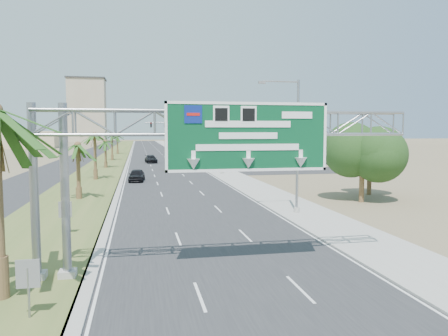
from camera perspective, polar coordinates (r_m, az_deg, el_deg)
name	(u,v)px	position (r m, az deg, el deg)	size (l,w,h in m)	color
road	(154,154)	(119.12, -9.14, 1.84)	(12.00, 300.00, 0.02)	#28282B
sidewalk_right	(185,153)	(119.72, -5.07, 1.92)	(4.00, 300.00, 0.10)	#9E9B93
median_grass	(116,154)	(119.19, -13.95, 1.78)	(7.00, 300.00, 0.12)	#4D602A
opposing_road	(88,154)	(119.73, -17.30, 1.70)	(8.00, 300.00, 0.02)	#28282B
sign_gantry	(211,135)	(19.07, -1.71, 4.27)	(16.75, 1.24, 7.50)	gray
palm_row_b	(78,146)	(41.25, -18.57, 2.75)	(3.99, 3.99, 5.95)	brown
palm_row_c	(95,135)	(57.13, -16.54, 4.10)	(3.99, 3.99, 6.75)	brown
palm_row_d	(105,142)	(75.09, -15.24, 3.33)	(3.99, 3.99, 5.45)	brown
palm_row_e	(112,136)	(94.04, -14.44, 4.04)	(3.99, 3.99, 6.15)	brown
palm_row_f	(117,136)	(119.01, -13.76, 4.02)	(3.99, 3.99, 5.75)	brown
streetlight_near	(295,152)	(32.99, 9.25, 2.11)	(3.27, 0.44, 10.00)	gray
streetlight_mid	(220,142)	(61.98, -0.48, 3.46)	(3.27, 0.44, 10.00)	gray
streetlight_far	(190,138)	(97.57, -4.41, 3.97)	(3.27, 0.44, 10.00)	gray
signal_mast	(189,138)	(81.41, -4.57, 3.90)	(10.28, 0.71, 8.00)	gray
store_building	(286,154)	(79.45, 8.10, 1.78)	(18.00, 10.00, 4.00)	tan
oak_near	(363,151)	(39.85, 17.65, 2.18)	(4.50, 4.50, 6.80)	brown
oak_far	(370,156)	(44.84, 18.53, 1.52)	(3.50, 3.50, 5.60)	brown
median_signback_a	(28,278)	(16.05, -24.22, -13.00)	(0.75, 0.08, 2.08)	gray
median_signback_b	(65,212)	(27.65, -20.03, -5.42)	(0.75, 0.08, 2.08)	gray
tower_distant	(87,111)	(260.61, -17.43, 7.16)	(20.00, 16.00, 35.00)	tan
building_distant_left	(23,140)	(173.77, -24.80, 3.38)	(24.00, 14.00, 6.00)	tan
building_distant_right	(237,141)	(152.81, 1.77, 3.50)	(20.00, 12.00, 5.00)	tan
car_left_lane	(137,175)	(54.86, -11.34, -0.94)	(1.80, 4.49, 1.53)	black
car_mid_lane	(172,166)	(69.72, -6.76, 0.32)	(1.54, 4.43, 1.46)	maroon
car_right_lane	(195,163)	(75.48, -3.76, 0.71)	(2.48, 5.38, 1.49)	gray
car_far	(151,159)	(85.83, -9.52, 1.15)	(2.04, 5.02, 1.46)	black
pole_sign_red_near	(252,119)	(64.46, 3.65, 6.39)	(2.41, 0.49, 10.00)	gray
pole_sign_blue	(234,138)	(71.47, 1.38, 3.94)	(1.99, 0.95, 7.00)	gray
pole_sign_red_far	(200,133)	(95.82, -3.20, 4.62)	(2.22, 0.64, 7.40)	gray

